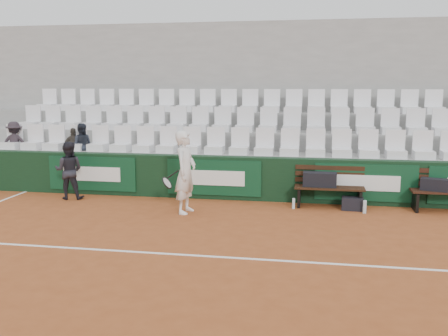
% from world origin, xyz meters
% --- Properties ---
extents(ground, '(80.00, 80.00, 0.00)m').
position_xyz_m(ground, '(0.00, 0.00, 0.00)').
color(ground, '#964821').
rests_on(ground, ground).
extents(court_baseline, '(18.00, 0.06, 0.01)m').
position_xyz_m(court_baseline, '(0.00, 0.00, 0.00)').
color(court_baseline, white).
rests_on(court_baseline, ground).
extents(back_barrier, '(18.00, 0.34, 1.00)m').
position_xyz_m(back_barrier, '(0.07, 3.99, 0.50)').
color(back_barrier, black).
rests_on(back_barrier, ground).
extents(grandstand_tier_front, '(18.00, 0.95, 1.00)m').
position_xyz_m(grandstand_tier_front, '(0.00, 4.62, 0.50)').
color(grandstand_tier_front, gray).
rests_on(grandstand_tier_front, ground).
extents(grandstand_tier_mid, '(18.00, 0.95, 1.45)m').
position_xyz_m(grandstand_tier_mid, '(0.00, 5.58, 0.72)').
color(grandstand_tier_mid, gray).
rests_on(grandstand_tier_mid, ground).
extents(grandstand_tier_back, '(18.00, 0.95, 1.90)m').
position_xyz_m(grandstand_tier_back, '(0.00, 6.53, 0.95)').
color(grandstand_tier_back, gray).
rests_on(grandstand_tier_back, ground).
extents(grandstand_rear_wall, '(18.00, 0.30, 4.40)m').
position_xyz_m(grandstand_rear_wall, '(0.00, 7.15, 2.20)').
color(grandstand_rear_wall, '#999997').
rests_on(grandstand_rear_wall, ground).
extents(seat_row_front, '(11.90, 0.44, 0.63)m').
position_xyz_m(seat_row_front, '(0.00, 4.45, 1.31)').
color(seat_row_front, silver).
rests_on(seat_row_front, grandstand_tier_front).
extents(seat_row_mid, '(11.90, 0.44, 0.63)m').
position_xyz_m(seat_row_mid, '(0.00, 5.40, 1.77)').
color(seat_row_mid, silver).
rests_on(seat_row_mid, grandstand_tier_mid).
extents(seat_row_back, '(11.90, 0.44, 0.63)m').
position_xyz_m(seat_row_back, '(0.00, 6.35, 2.21)').
color(seat_row_back, white).
rests_on(seat_row_back, grandstand_tier_back).
extents(bench_left, '(1.50, 0.56, 0.45)m').
position_xyz_m(bench_left, '(2.42, 3.59, 0.23)').
color(bench_left, black).
rests_on(bench_left, ground).
extents(bench_right, '(1.50, 0.56, 0.45)m').
position_xyz_m(bench_right, '(4.86, 3.59, 0.23)').
color(bench_right, '#33190F').
rests_on(bench_right, ground).
extents(sports_bag_left, '(0.73, 0.33, 0.31)m').
position_xyz_m(sports_bag_left, '(2.21, 3.61, 0.60)').
color(sports_bag_left, black).
rests_on(sports_bag_left, bench_left).
extents(sports_bag_right, '(0.60, 0.40, 0.25)m').
position_xyz_m(sports_bag_right, '(4.57, 3.58, 0.58)').
color(sports_bag_right, black).
rests_on(sports_bag_right, bench_right).
extents(sports_bag_ground, '(0.47, 0.30, 0.27)m').
position_xyz_m(sports_bag_ground, '(2.90, 3.40, 0.14)').
color(sports_bag_ground, black).
rests_on(sports_bag_ground, ground).
extents(water_bottle_near, '(0.06, 0.06, 0.23)m').
position_xyz_m(water_bottle_near, '(1.66, 3.30, 0.11)').
color(water_bottle_near, silver).
rests_on(water_bottle_near, ground).
extents(water_bottle_far, '(0.08, 0.08, 0.27)m').
position_xyz_m(water_bottle_far, '(3.14, 3.17, 0.13)').
color(water_bottle_far, silver).
rests_on(water_bottle_far, ground).
extents(tennis_player, '(0.74, 0.68, 1.72)m').
position_xyz_m(tennis_player, '(-0.55, 2.57, 0.86)').
color(tennis_player, white).
rests_on(tennis_player, ground).
extents(ball_kid, '(0.74, 0.62, 1.35)m').
position_xyz_m(ball_kid, '(-3.55, 3.34, 0.67)').
color(ball_kid, black).
rests_on(ball_kid, ground).
extents(spectator_a, '(0.84, 0.64, 1.15)m').
position_xyz_m(spectator_a, '(-5.63, 4.50, 1.58)').
color(spectator_a, black).
rests_on(spectator_a, grandstand_tier_front).
extents(spectator_b, '(0.64, 0.43, 1.01)m').
position_xyz_m(spectator_b, '(-3.97, 4.50, 1.51)').
color(spectator_b, '#36312B').
rests_on(spectator_b, grandstand_tier_front).
extents(spectator_c, '(0.63, 0.54, 1.13)m').
position_xyz_m(spectator_c, '(-3.77, 4.50, 1.57)').
color(spectator_c, '#1D222C').
rests_on(spectator_c, grandstand_tier_front).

